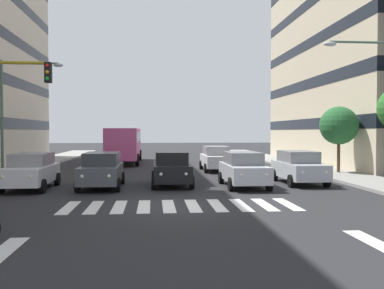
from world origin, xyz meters
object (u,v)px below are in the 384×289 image
Objects in this scene: car_0 at (299,167)px; car_1 at (243,169)px; car_3 at (102,170)px; car_row2_0 at (216,158)px; car_2 at (171,168)px; car_4 at (31,171)px; bus_behind_traffic at (124,142)px; street_lamp_left at (383,97)px; street_lamp_right at (13,104)px; street_tree_1 at (339,126)px.

car_1 is (3.17, 1.04, 0.00)m from car_0.
car_row2_0 is at bearing -129.16° from car_3.
car_2 is (6.71, 0.14, 0.00)m from car_0.
car_4 and car_row2_0 have the same top height.
bus_behind_traffic is (-0.00, -16.78, 0.97)m from car_3.
car_row2_0 is 0.68× the size of street_lamp_left.
street_lamp_left reaches higher than car_4.
car_3 is at bearing 144.19° from street_lamp_right.
car_4 is at bearing 4.08° from car_0.
bus_behind_traffic is at bearing -112.35° from street_lamp_right.
street_lamp_left is at bearing 121.56° from bus_behind_traffic.
car_1 is at bearing 177.98° from car_3.
car_0 is 6.51m from street_tree_1.
street_lamp_right is at bearing -18.39° from car_1.
car_1 is 13.38m from street_lamp_right.
car_row2_0 is (-6.87, -8.44, 0.00)m from car_3.
street_lamp_left is at bearing 149.92° from car_1.
car_3 is 7.39m from street_lamp_right.
car_3 is at bearing 20.25° from street_tree_1.
street_lamp_left reaches higher than car_2.
car_1 is 10.24m from car_4.
car_2 is 16.51m from bus_behind_traffic.
car_0 is at bearing -61.72° from street_lamp_left.
car_2 is at bearing 1.17° from car_0.
street_tree_1 reaches higher than bus_behind_traffic.
car_0 is 1.00× the size of car_2.
car_3 is at bearing -2.02° from car_1.
car_3 is 0.67× the size of street_lamp_right.
bus_behind_traffic reaches higher than car_2.
car_0 and car_3 have the same top height.
car_0 and car_row2_0 have the same top height.
car_1 is at bearing 161.61° from street_lamp_right.
street_lamp_left reaches higher than car_1.
car_2 is at bearing -14.29° from car_1.
car_3 is 1.00× the size of car_row2_0.
bus_behind_traffic is 23.78m from street_lamp_left.
car_4 is 0.42× the size of bus_behind_traffic.
car_0 is at bearing 113.10° from car_row2_0.
car_1 is 1.00× the size of car_3.
street_lamp_right reaches higher than car_row2_0.
car_4 is 0.68× the size of street_lamp_left.
car_0 and car_2 have the same top height.
car_0 is 0.68× the size of street_lamp_left.
street_lamp_right is at bearing 20.67° from car_row2_0.
car_1 is 9.45m from street_tree_1.
street_lamp_left reaches higher than car_0.
car_4 is 13.31m from car_row2_0.
car_3 is at bearing -177.09° from car_4.
car_row2_0 is (-10.15, -8.61, 0.00)m from car_4.
car_0 is 1.00× the size of car_row2_0.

